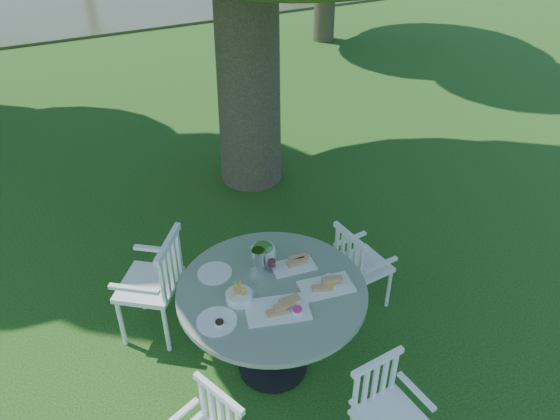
# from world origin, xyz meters

# --- Properties ---
(ground) EXTENTS (140.00, 140.00, 0.00)m
(ground) POSITION_xyz_m (0.00, 0.00, 0.00)
(ground) COLOR #10370B
(ground) RESTS_ON ground
(table) EXTENTS (1.40, 1.40, 0.84)m
(table) POSITION_xyz_m (-0.50, -0.68, 0.68)
(table) COLOR black
(table) RESTS_ON ground
(chair_ne) EXTENTS (0.43, 0.46, 0.84)m
(chair_ne) POSITION_xyz_m (0.47, -0.36, 0.49)
(chair_ne) COLOR white
(chair_ne) RESTS_ON ground
(chair_nw) EXTENTS (0.67, 0.68, 0.99)m
(chair_nw) POSITION_xyz_m (-1.16, 0.09, 0.58)
(chair_nw) COLOR white
(chair_nw) RESTS_ON ground
(chair_se) EXTENTS (0.45, 0.42, 0.81)m
(chair_se) POSITION_xyz_m (-0.15, -1.65, 0.48)
(chair_se) COLOR white
(chair_se) RESTS_ON ground
(tableware) EXTENTS (1.19, 0.89, 0.20)m
(tableware) POSITION_xyz_m (-0.54, -0.61, 0.88)
(tableware) COLOR white
(tableware) RESTS_ON table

